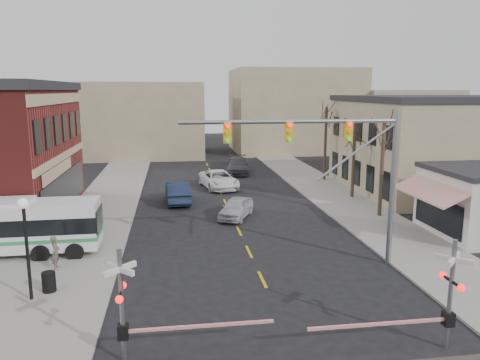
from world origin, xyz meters
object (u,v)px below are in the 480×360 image
Objects in this scene: traffic_signal_mast at (338,156)px; rr_crossing_west at (135,306)px; street_lamp at (25,228)px; pedestrian_near at (56,252)px; pedestrian_far at (80,234)px; trash_bin at (49,282)px; car_a at (236,208)px; rr_crossing_east at (439,296)px; car_c at (219,179)px; car_d at (237,165)px; car_b at (178,192)px.

traffic_signal_mast is 12.59m from rr_crossing_west.
street_lamp is 4.25m from pedestrian_near.
street_lamp is at bearing -141.33° from pedestrian_far.
street_lamp reaches higher than pedestrian_far.
trash_bin is 15.23m from car_a.
pedestrian_far reaches higher than trash_bin.
rr_crossing_west is 9.98m from pedestrian_near.
rr_crossing_east is 18.73m from pedestrian_far.
pedestrian_far is at bearing -129.73° from car_c.
traffic_signal_mast is 1.85× the size of car_d.
trash_bin is at bearing 125.67° from rr_crossing_west.
street_lamp is (-4.84, 5.24, 1.33)m from rr_crossing_west.
car_d is at bearing 60.06° from car_c.
car_c is at bearing 78.80° from rr_crossing_west.
pedestrian_near is at bearing 62.27° from car_b.
car_a is (10.00, 11.48, 0.15)m from trash_bin.
street_lamp is 4.99× the size of trash_bin.
car_b is (1.65, 22.64, -1.11)m from rr_crossing_west.
traffic_signal_mast is 5.84× the size of pedestrian_far.
car_a is 11.37m from pedestrian_far.
car_a is 18.28m from car_d.
rr_crossing_west is at bearing -54.33° from trash_bin.
pedestrian_far is at bearing 81.29° from street_lamp.
car_a is at bearing 49.08° from street_lamp.
street_lamp reaches higher than rr_crossing_east.
rr_crossing_east is 3.30× the size of pedestrian_near.
rr_crossing_west is 12.08m from pedestrian_far.
car_d is 3.16× the size of pedestrian_far.
rr_crossing_west is at bearing -47.23° from street_lamp.
pedestrian_near is 2.71m from pedestrian_far.
rr_crossing_west is 1.07× the size of car_b.
street_lamp is 24.98m from car_c.
traffic_signal_mast is at bearing -59.50° from pedestrian_far.
street_lamp is at bearing 158.57° from rr_crossing_east.
car_a is 0.72× the size of car_d.
pedestrian_near is at bearing -115.36° from car_a.
rr_crossing_east is at bearing -122.32° from pedestrian_near.
pedestrian_near is at bearing 86.32° from street_lamp.
trash_bin is 0.15× the size of car_c.
rr_crossing_east is 17.76m from pedestrian_near.
car_b is at bearing 85.83° from rr_crossing_west.
traffic_signal_mast is 2.45× the size of street_lamp.
traffic_signal_mast is at bearing -95.77° from pedestrian_near.
car_b is (6.49, 17.40, -2.44)m from street_lamp.
traffic_signal_mast reaches higher than car_c.
car_d is (2.59, 18.09, 0.13)m from car_a.
pedestrian_near is 0.91× the size of pedestrian_far.
trash_bin is 5.47m from pedestrian_far.
pedestrian_far is at bearing 163.13° from traffic_signal_mast.
car_c is at bearing 17.58° from pedestrian_far.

